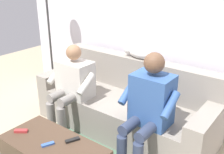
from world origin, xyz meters
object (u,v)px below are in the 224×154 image
object	(u,v)px
person_right_seated	(72,83)
cat_on_backrest	(139,53)
floor_lamp	(47,3)
remote_black	(72,140)
couch	(126,106)
remote_blue	(48,144)
remote_red	(21,131)
person_left_seated	(149,105)

from	to	relation	value
person_right_seated	cat_on_backrest	xyz separation A→B (m)	(-0.52, -0.65, 0.31)
floor_lamp	person_right_seated	bearing A→B (deg)	153.41
remote_black	floor_lamp	distance (m)	2.09
couch	remote_blue	xyz separation A→B (m)	(0.01, 1.20, 0.13)
remote_blue	remote_black	size ratio (longest dim) A/B	0.86
remote_red	remote_black	bearing A→B (deg)	164.99
remote_blue	person_right_seated	bearing A→B (deg)	-123.71
person_right_seated	remote_black	size ratio (longest dim) A/B	8.05
floor_lamp	remote_black	bearing A→B (deg)	144.39
couch	floor_lamp	xyz separation A→B (m)	(1.37, -0.04, 1.13)
remote_red	floor_lamp	world-z (taller)	floor_lamp
couch	remote_red	distance (m)	1.28
floor_lamp	remote_red	bearing A→B (deg)	128.29
remote_red	person_left_seated	bearing A→B (deg)	-173.87
remote_blue	floor_lamp	world-z (taller)	floor_lamp
person_left_seated	person_right_seated	distance (m)	1.05
cat_on_backrest	couch	bearing A→B (deg)	90.82
person_left_seated	cat_on_backrest	world-z (taller)	person_left_seated
couch	remote_black	xyz separation A→B (m)	(-0.12, 1.02, 0.13)
person_right_seated	floor_lamp	world-z (taller)	floor_lamp
cat_on_backrest	remote_black	size ratio (longest dim) A/B	4.15
remote_blue	remote_red	xyz separation A→B (m)	(0.36, 0.02, 0.00)
cat_on_backrest	remote_blue	size ratio (longest dim) A/B	4.83
couch	person_right_seated	size ratio (longest dim) A/B	2.08
person_right_seated	floor_lamp	bearing A→B (deg)	-26.59
remote_red	remote_blue	bearing A→B (deg)	146.32
couch	remote_red	size ratio (longest dim) A/B	17.92
remote_black	couch	bearing A→B (deg)	-148.93
floor_lamp	remote_blue	bearing A→B (deg)	137.59
person_right_seated	remote_black	xyz separation A→B (m)	(-0.64, 0.64, -0.18)
cat_on_backrest	remote_blue	xyz separation A→B (m)	(0.01, 1.47, -0.49)
person_left_seated	cat_on_backrest	bearing A→B (deg)	-50.88
floor_lamp	couch	bearing A→B (deg)	178.25
cat_on_backrest	floor_lamp	bearing A→B (deg)	9.24
remote_blue	remote_red	world-z (taller)	remote_red
remote_black	cat_on_backrest	bearing A→B (deg)	-150.08
cat_on_backrest	floor_lamp	size ratio (longest dim) A/B	0.32
remote_blue	remote_black	xyz separation A→B (m)	(-0.13, -0.18, 0.00)
couch	person_left_seated	bearing A→B (deg)	143.77
cat_on_backrest	remote_red	size ratio (longest dim) A/B	4.44
cat_on_backrest	remote_red	world-z (taller)	cat_on_backrest
person_left_seated	floor_lamp	distance (m)	2.09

